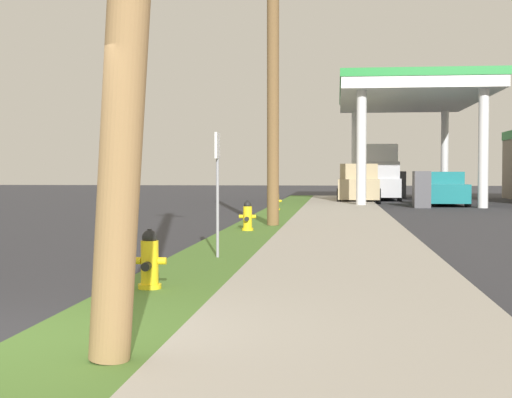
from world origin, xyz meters
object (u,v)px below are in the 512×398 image
fire_hydrant_nearest (150,263)px  street_sign_post (217,168)px  fire_hydrant_second (248,217)px  fire_hydrant_third (276,202)px  utility_pole_midground (273,61)px  truck_tan_at_forecourt (359,185)px  car_teal_by_near_pump (442,190)px  car_black_by_far_pump (434,186)px  truck_silver_on_apron (378,173)px

fire_hydrant_nearest → street_sign_post: bearing=85.2°
street_sign_post → fire_hydrant_second: bearing=91.8°
fire_hydrant_nearest → fire_hydrant_third: 19.33m
fire_hydrant_nearest → fire_hydrant_third: (0.00, 19.33, 0.00)m
utility_pole_midground → truck_tan_at_forecourt: bearing=81.7°
street_sign_post → truck_tan_at_forecourt: street_sign_post is taller
fire_hydrant_nearest → fire_hydrant_second: size_ratio=1.00×
fire_hydrant_nearest → car_teal_by_near_pump: size_ratio=0.16×
street_sign_post → utility_pole_midground: bearing=87.6°
utility_pole_midground → street_sign_post: 7.89m
street_sign_post → fire_hydrant_nearest: bearing=-94.8°
car_black_by_far_pump → truck_silver_on_apron: 4.72m
fire_hydrant_third → car_teal_by_near_pump: 10.35m
truck_silver_on_apron → truck_tan_at_forecourt: bearing=-106.4°
street_sign_post → car_teal_by_near_pump: 24.29m
street_sign_post → car_black_by_far_pump: (7.83, 33.77, -0.91)m
car_teal_by_near_pump → truck_tan_at_forecourt: (-3.80, 3.25, 0.19)m
street_sign_post → truck_tan_at_forecourt: (3.10, 26.53, -0.72)m
truck_tan_at_forecourt → utility_pole_midground: bearing=-98.3°
fire_hydrant_nearest → car_black_by_far_pump: size_ratio=0.16×
fire_hydrant_nearest → truck_silver_on_apron: truck_silver_on_apron is taller
street_sign_post → truck_tan_at_forecourt: bearing=83.3°
fire_hydrant_second → truck_tan_at_forecourt: 20.96m
fire_hydrant_nearest → truck_tan_at_forecourt: (3.39, 30.03, 0.47)m
car_black_by_far_pump → fire_hydrant_second: bearing=-106.0°
truck_tan_at_forecourt → truck_silver_on_apron: bearing=73.6°
utility_pole_midground → car_teal_by_near_pump: size_ratio=1.90×
fire_hydrant_second → truck_tan_at_forecourt: size_ratio=0.14×
car_teal_by_near_pump → car_black_by_far_pump: size_ratio=1.00×
utility_pole_midground → street_sign_post: bearing=-92.4°
fire_hydrant_third → fire_hydrant_nearest: bearing=-90.0°
car_teal_by_near_pump → fire_hydrant_second: bearing=-112.1°
fire_hydrant_second → truck_silver_on_apron: (4.51, 24.87, 1.04)m
fire_hydrant_second → car_black_by_far_pump: size_ratio=0.16×
truck_tan_at_forecourt → truck_silver_on_apron: 4.38m
utility_pole_midground → fire_hydrant_second: bearing=-108.2°
fire_hydrant_nearest → fire_hydrant_third: same height
street_sign_post → truck_tan_at_forecourt: 26.72m
fire_hydrant_second → street_sign_post: 5.95m
fire_hydrant_third → truck_tan_at_forecourt: size_ratio=0.14×
utility_pole_midground → car_black_by_far_pump: utility_pole_midground is taller
fire_hydrant_second → car_teal_by_near_pump: size_ratio=0.16×
fire_hydrant_second → utility_pole_midground: bearing=71.8°
fire_hydrant_second → utility_pole_midground: (0.50, 1.52, 4.06)m
fire_hydrant_nearest → truck_silver_on_apron: (4.62, 34.20, 1.04)m
utility_pole_midground → car_teal_by_near_pump: 17.64m
car_teal_by_near_pump → fire_hydrant_nearest: bearing=-105.0°
car_teal_by_near_pump → street_sign_post: bearing=-106.5°
utility_pole_midground → street_sign_post: size_ratio=4.06×
car_black_by_far_pump → truck_tan_at_forecourt: 8.65m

